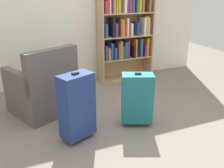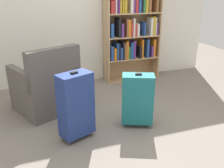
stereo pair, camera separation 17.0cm
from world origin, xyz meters
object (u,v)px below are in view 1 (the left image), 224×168
armchair (43,90)px  mug (87,103)px  suitcase_teal (137,98)px  suitcase_navy_blue (77,106)px  bookshelf (125,20)px

armchair → mug: (0.57, -0.06, -0.27)m
armchair → suitcase_teal: (0.97, -0.77, 0.03)m
armchair → suitcase_navy_blue: 0.84m
armchair → mug: 0.64m
bookshelf → suitcase_teal: size_ratio=2.91×
bookshelf → mug: 1.64m
bookshelf → mug: size_ratio=16.06×
armchair → suitcase_teal: armchair is taller
mug → suitcase_navy_blue: size_ratio=0.16×
suitcase_teal → armchair: bearing=141.7°
armchair → suitcase_navy_blue: armchair is taller
bookshelf → suitcase_teal: bookshelf is taller
bookshelf → armchair: size_ratio=2.09×
mug → bookshelf: bearing=41.7°
suitcase_teal → mug: bearing=119.5°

